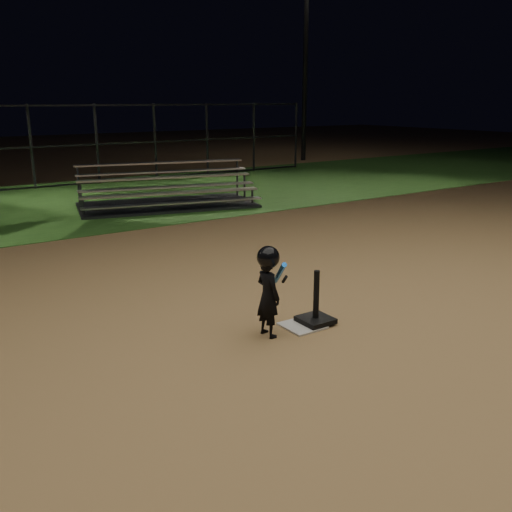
{
  "coord_description": "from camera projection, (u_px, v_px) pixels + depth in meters",
  "views": [
    {
      "loc": [
        -3.98,
        -4.9,
        2.64
      ],
      "look_at": [
        0.0,
        1.0,
        0.65
      ],
      "focal_mm": 39.56,
      "sensor_mm": 36.0,
      "label": 1
    }
  ],
  "objects": [
    {
      "name": "ground",
      "position": [
        303.0,
        327.0,
        6.77
      ],
      "size": [
        80.0,
        80.0,
        0.0
      ],
      "primitive_type": "plane",
      "color": "#A57D4B",
      "rests_on": "ground"
    },
    {
      "name": "home_plate",
      "position": [
        303.0,
        326.0,
        6.77
      ],
      "size": [
        0.45,
        0.45,
        0.02
      ],
      "primitive_type": "cube",
      "color": "beige",
      "rests_on": "ground"
    },
    {
      "name": "child_batter",
      "position": [
        268.0,
        289.0,
        6.37
      ],
      "size": [
        0.39,
        0.57,
        1.07
      ],
      "rotation": [
        0.0,
        0.0,
        1.64
      ],
      "color": "black",
      "rests_on": "ground"
    },
    {
      "name": "batting_tee",
      "position": [
        316.0,
        313.0,
        6.81
      ],
      "size": [
        0.38,
        0.38,
        0.65
      ],
      "color": "black",
      "rests_on": "home_plate"
    },
    {
      "name": "light_pole_right",
      "position": [
        307.0,
        42.0,
        23.84
      ],
      "size": [
        0.9,
        0.53,
        8.3
      ],
      "color": "#2D2D30",
      "rests_on": "ground"
    },
    {
      "name": "grass_strip",
      "position": [
        64.0,
        203.0,
        14.75
      ],
      "size": [
        60.0,
        8.0,
        0.01
      ],
      "primitive_type": "cube",
      "color": "#27531B",
      "rests_on": "ground"
    },
    {
      "name": "backstop_fence",
      "position": [
        31.0,
        147.0,
        16.81
      ],
      "size": [
        20.08,
        0.08,
        2.5
      ],
      "color": "#38383D",
      "rests_on": "ground"
    },
    {
      "name": "bleacher_right",
      "position": [
        167.0,
        198.0,
        14.25
      ],
      "size": [
        4.72,
        3.08,
        1.06
      ],
      "rotation": [
        0.0,
        0.0,
        -0.24
      ],
      "color": "silver",
      "rests_on": "ground"
    }
  ]
}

